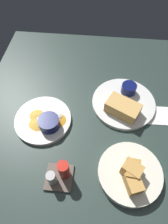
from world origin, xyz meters
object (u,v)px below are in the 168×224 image
at_px(plate_sandwich_main, 123,103).
at_px(ramekin_light_gravy, 49,122).
at_px(ramekin_dark_sauce, 129,88).
at_px(bread_basket_rear, 130,173).
at_px(plate_chips_companion, 43,120).
at_px(condiment_caddy, 60,174).
at_px(spoon_by_dark_ramekin, 125,100).
at_px(sandwich_half_near, 123,108).
at_px(spoon_by_gravy_ramekin, 55,117).

height_order(plate_sandwich_main, ramekin_light_gravy, ramekin_light_gravy).
height_order(ramekin_dark_sauce, bread_basket_rear, bread_basket_rear).
relative_size(plate_chips_companion, bread_basket_rear, 1.05).
relative_size(ramekin_dark_sauce, ramekin_light_gravy, 0.79).
relative_size(plate_sandwich_main, condiment_caddy, 2.78).
height_order(spoon_by_dark_ramekin, condiment_caddy, condiment_caddy).
bearing_deg(sandwich_half_near, ramekin_light_gravy, 18.76).
height_order(plate_sandwich_main, plate_chips_companion, same).
bearing_deg(spoon_by_dark_ramekin, bread_basket_rear, 91.72).
height_order(spoon_by_dark_ramekin, spoon_by_gravy_ramekin, same).
relative_size(ramekin_dark_sauce, plate_chips_companion, 0.28).
bearing_deg(plate_chips_companion, ramekin_light_gravy, 140.19).
xyz_separation_m(ramekin_dark_sauce, spoon_by_dark_ramekin, (0.01, 0.05, -0.02)).
xyz_separation_m(bread_basket_rear, condiment_caddy, (0.23, 0.03, 0.01)).
bearing_deg(spoon_by_gravy_ramekin, condiment_caddy, 104.78).
xyz_separation_m(ramekin_dark_sauce, plate_chips_companion, (0.34, 0.17, -0.03)).
bearing_deg(spoon_by_gravy_ramekin, plate_sandwich_main, -158.72).
bearing_deg(plate_chips_companion, sandwich_half_near, -167.93).
bearing_deg(ramekin_dark_sauce, ramekin_light_gravy, 33.31).
relative_size(ramekin_dark_sauce, condiment_caddy, 0.66).
bearing_deg(ramekin_dark_sauce, plate_sandwich_main, 71.71).
bearing_deg(ramekin_dark_sauce, condiment_caddy, 58.94).
distance_m(plate_sandwich_main, spoon_by_dark_ramekin, 0.01).
bearing_deg(condiment_caddy, ramekin_dark_sauce, -121.06).
height_order(plate_sandwich_main, ramekin_dark_sauce, ramekin_dark_sauce).
relative_size(sandwich_half_near, ramekin_dark_sauce, 2.39).
relative_size(plate_sandwich_main, ramekin_light_gravy, 3.31).
height_order(sandwich_half_near, spoon_by_gravy_ramekin, sandwich_half_near).
bearing_deg(condiment_caddy, ramekin_light_gravy, -68.73).
distance_m(ramekin_light_gravy, spoon_by_gravy_ramekin, 0.04).
distance_m(plate_sandwich_main, ramekin_light_gravy, 0.32).
distance_m(spoon_by_gravy_ramekin, bread_basket_rear, 0.35).
bearing_deg(bread_basket_rear, spoon_by_gravy_ramekin, -34.02).
relative_size(plate_sandwich_main, bread_basket_rear, 1.24).
distance_m(ramekin_light_gravy, condiment_caddy, 0.20).
xyz_separation_m(spoon_by_dark_ramekin, spoon_by_gravy_ramekin, (0.28, 0.11, 0.00)).
relative_size(plate_chips_companion, spoon_by_gravy_ramekin, 2.24).
relative_size(sandwich_half_near, plate_chips_companion, 0.67).
relative_size(sandwich_half_near, spoon_by_gravy_ramekin, 1.51).
xyz_separation_m(sandwich_half_near, ramekin_dark_sauce, (-0.03, -0.11, -0.00)).
distance_m(plate_sandwich_main, condiment_caddy, 0.39).
bearing_deg(ramekin_light_gravy, bread_basket_rear, 152.53).
bearing_deg(plate_sandwich_main, bread_basket_rear, 92.84).
bearing_deg(condiment_caddy, sandwich_half_near, -126.30).
xyz_separation_m(ramekin_light_gravy, condiment_caddy, (-0.07, 0.19, -0.00)).
bearing_deg(sandwich_half_near, bread_basket_rear, 95.24).
distance_m(plate_sandwich_main, plate_chips_companion, 0.34).
xyz_separation_m(plate_chips_companion, condiment_caddy, (-0.11, 0.21, 0.03)).
distance_m(ramekin_dark_sauce, spoon_by_dark_ramekin, 0.06).
height_order(ramekin_dark_sauce, condiment_caddy, condiment_caddy).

